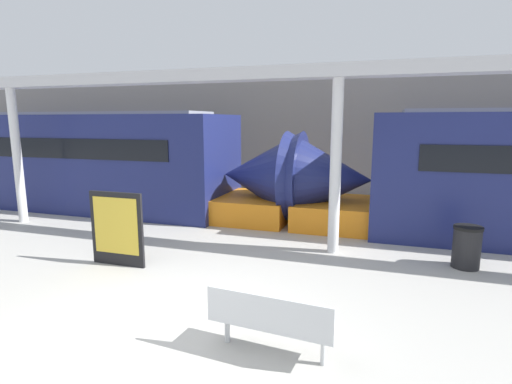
% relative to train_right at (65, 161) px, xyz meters
% --- Properties ---
extents(ground_plane, '(60.00, 60.00, 0.00)m').
position_rel_train_right_xyz_m(ground_plane, '(7.89, -6.89, -1.52)').
color(ground_plane, '#B2AFA8').
extents(station_wall, '(56.00, 0.20, 5.00)m').
position_rel_train_right_xyz_m(station_wall, '(7.89, 4.18, 0.98)').
color(station_wall, gray).
rests_on(station_wall, ground_plane).
extents(train_right, '(16.61, 2.93, 3.20)m').
position_rel_train_right_xyz_m(train_right, '(0.00, 0.00, 0.00)').
color(train_right, navy).
rests_on(train_right, ground_plane).
extents(bench_near, '(1.66, 0.58, 0.85)m').
position_rel_train_right_xyz_m(bench_near, '(9.37, -6.75, -1.03)').
color(bench_near, silver).
rests_on(bench_near, ground_plane).
extents(trash_bin, '(0.55, 0.55, 0.86)m').
position_rel_train_right_xyz_m(trash_bin, '(12.26, -2.58, -1.09)').
color(trash_bin, black).
rests_on(trash_bin, ground_plane).
extents(poster_board, '(1.20, 0.07, 1.52)m').
position_rel_train_right_xyz_m(poster_board, '(5.53, -4.60, -0.75)').
color(poster_board, black).
rests_on(poster_board, ground_plane).
extents(support_column_near, '(0.25, 0.25, 3.80)m').
position_rel_train_right_xyz_m(support_column_near, '(9.59, -2.42, 0.38)').
color(support_column_near, silver).
rests_on(support_column_near, ground_plane).
extents(support_column_far, '(0.25, 0.25, 3.80)m').
position_rel_train_right_xyz_m(support_column_far, '(0.61, -2.42, 0.38)').
color(support_column_far, silver).
rests_on(support_column_far, ground_plane).
extents(canopy_beam, '(28.00, 0.60, 0.28)m').
position_rel_train_right_xyz_m(canopy_beam, '(9.59, -2.42, 2.42)').
color(canopy_beam, '#B7B7BC').
rests_on(canopy_beam, support_column_near).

